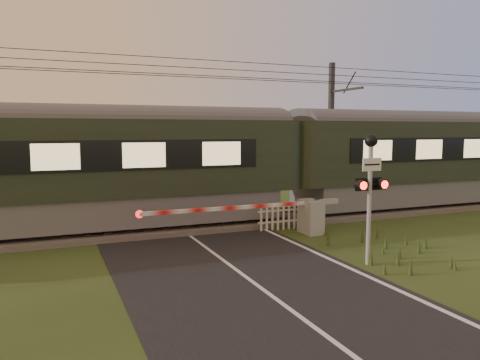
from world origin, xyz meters
name	(u,v)px	position (x,y,z in m)	size (l,w,h in m)	color
ground	(247,278)	(0.00, 0.00, 0.00)	(160.00, 160.00, 0.00)	#273A16
road	(251,281)	(0.02, -0.23, 0.01)	(6.00, 140.00, 0.03)	black
track_bed	(177,225)	(0.00, 6.50, 0.07)	(140.00, 3.40, 0.39)	#47423D
overhead_wires	(175,69)	(0.00, 6.50, 5.72)	(120.00, 0.62, 0.62)	black
train	(286,161)	(4.49, 6.50, 2.33)	(43.93, 3.03, 4.10)	slate
boom_gate	(303,215)	(3.68, 3.69, 0.65)	(7.04, 0.90, 1.19)	gray
crossing_signal	(370,176)	(3.44, -0.15, 2.37)	(0.88, 0.36, 3.45)	gray
picket_fence	(292,216)	(3.74, 4.60, 0.46)	(2.64, 0.08, 0.90)	silver
catenary_mast	(332,132)	(8.09, 8.72, 3.48)	(0.21, 2.45, 6.68)	#2D2D30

